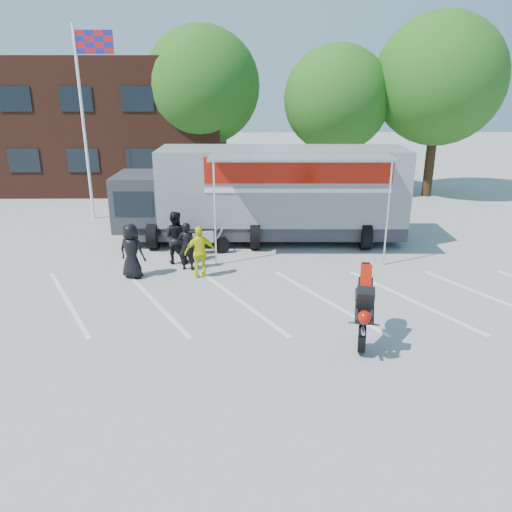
{
  "coord_description": "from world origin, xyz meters",
  "views": [
    {
      "loc": [
        0.46,
        -11.76,
        5.8
      ],
      "look_at": [
        0.65,
        1.08,
        1.3
      ],
      "focal_mm": 35.0,
      "sensor_mm": 36.0,
      "label": 1
    }
  ],
  "objects_px": {
    "tree_left": "(202,86)",
    "spectator_leather_a": "(132,251)",
    "spectator_leather_c": "(175,237)",
    "spectator_hivis": "(200,252)",
    "tree_right": "(439,80)",
    "flagpole": "(87,101)",
    "spectator_leather_b": "(187,246)",
    "transporter_truck": "(268,240)",
    "parked_motorcycle": "(202,254)",
    "stunt_bike_rider": "(361,338)",
    "tree_mid": "(337,99)"
  },
  "relations": [
    {
      "from": "spectator_leather_a",
      "to": "spectator_leather_c",
      "type": "distance_m",
      "value": 1.75
    },
    {
      "from": "spectator_leather_c",
      "to": "tree_left",
      "type": "bearing_deg",
      "value": -78.87
    },
    {
      "from": "stunt_bike_rider",
      "to": "flagpole",
      "type": "bearing_deg",
      "value": 141.71
    },
    {
      "from": "flagpole",
      "to": "tree_left",
      "type": "distance_m",
      "value": 7.37
    },
    {
      "from": "flagpole",
      "to": "tree_right",
      "type": "bearing_deg",
      "value": 15.48
    },
    {
      "from": "spectator_leather_a",
      "to": "spectator_hivis",
      "type": "bearing_deg",
      "value": -160.09
    },
    {
      "from": "transporter_truck",
      "to": "spectator_hivis",
      "type": "relative_size",
      "value": 6.73
    },
    {
      "from": "spectator_hivis",
      "to": "stunt_bike_rider",
      "type": "bearing_deg",
      "value": 121.27
    },
    {
      "from": "stunt_bike_rider",
      "to": "spectator_leather_c",
      "type": "xyz_separation_m",
      "value": [
        -5.12,
        5.35,
        0.89
      ]
    },
    {
      "from": "spectator_leather_c",
      "to": "spectator_hivis",
      "type": "height_order",
      "value": "spectator_leather_c"
    },
    {
      "from": "flagpole",
      "to": "parked_motorcycle",
      "type": "bearing_deg",
      "value": -44.54
    },
    {
      "from": "spectator_leather_a",
      "to": "tree_left",
      "type": "bearing_deg",
      "value": -74.79
    },
    {
      "from": "flagpole",
      "to": "spectator_leather_a",
      "type": "distance_m",
      "value": 8.84
    },
    {
      "from": "tree_mid",
      "to": "tree_right",
      "type": "xyz_separation_m",
      "value": [
        5.0,
        -0.5,
        0.93
      ]
    },
    {
      "from": "transporter_truck",
      "to": "parked_motorcycle",
      "type": "height_order",
      "value": "transporter_truck"
    },
    {
      "from": "spectator_leather_b",
      "to": "flagpole",
      "type": "bearing_deg",
      "value": -42.22
    },
    {
      "from": "spectator_leather_a",
      "to": "spectator_leather_c",
      "type": "height_order",
      "value": "spectator_leather_c"
    },
    {
      "from": "spectator_leather_a",
      "to": "spectator_leather_b",
      "type": "bearing_deg",
      "value": -137.62
    },
    {
      "from": "transporter_truck",
      "to": "parked_motorcycle",
      "type": "distance_m",
      "value": 2.9
    },
    {
      "from": "tree_mid",
      "to": "transporter_truck",
      "type": "xyz_separation_m",
      "value": [
        -3.8,
        -8.34,
        -4.94
      ]
    },
    {
      "from": "transporter_truck",
      "to": "flagpole",
      "type": "bearing_deg",
      "value": 156.89
    },
    {
      "from": "flagpole",
      "to": "spectator_leather_c",
      "type": "relative_size",
      "value": 4.48
    },
    {
      "from": "tree_left",
      "to": "spectator_leather_a",
      "type": "distance_m",
      "value": 14.02
    },
    {
      "from": "tree_left",
      "to": "spectator_hivis",
      "type": "xyz_separation_m",
      "value": [
        0.95,
        -13.17,
        -4.75
      ]
    },
    {
      "from": "flagpole",
      "to": "transporter_truck",
      "type": "height_order",
      "value": "flagpole"
    },
    {
      "from": "tree_left",
      "to": "parked_motorcycle",
      "type": "xyz_separation_m",
      "value": [
        0.8,
        -10.96,
        -5.57
      ]
    },
    {
      "from": "transporter_truck",
      "to": "spectator_leather_c",
      "type": "xyz_separation_m",
      "value": [
        -3.2,
        -2.51,
        0.89
      ]
    },
    {
      "from": "spectator_hivis",
      "to": "parked_motorcycle",
      "type": "bearing_deg",
      "value": -100.88
    },
    {
      "from": "parked_motorcycle",
      "to": "flagpole",
      "type": "bearing_deg",
      "value": 38.28
    },
    {
      "from": "transporter_truck",
      "to": "spectator_leather_c",
      "type": "bearing_deg",
      "value": -140.86
    },
    {
      "from": "spectator_leather_b",
      "to": "spectator_hivis",
      "type": "height_order",
      "value": "spectator_hivis"
    },
    {
      "from": "tree_left",
      "to": "spectator_hivis",
      "type": "bearing_deg",
      "value": -85.89
    },
    {
      "from": "tree_mid",
      "to": "flagpole",
      "type": "bearing_deg",
      "value": -156.03
    },
    {
      "from": "tree_left",
      "to": "spectator_leather_b",
      "type": "bearing_deg",
      "value": -87.88
    },
    {
      "from": "flagpole",
      "to": "spectator_leather_c",
      "type": "height_order",
      "value": "flagpole"
    },
    {
      "from": "tree_mid",
      "to": "spectator_leather_a",
      "type": "relative_size",
      "value": 4.46
    },
    {
      "from": "spectator_hivis",
      "to": "spectator_leather_a",
      "type": "bearing_deg",
      "value": -15.08
    },
    {
      "from": "tree_left",
      "to": "stunt_bike_rider",
      "type": "height_order",
      "value": "tree_left"
    },
    {
      "from": "parked_motorcycle",
      "to": "spectator_leather_b",
      "type": "xyz_separation_m",
      "value": [
        -0.34,
        -1.53,
        0.79
      ]
    },
    {
      "from": "spectator_leather_b",
      "to": "transporter_truck",
      "type": "bearing_deg",
      "value": -119.15
    },
    {
      "from": "parked_motorcycle",
      "to": "stunt_bike_rider",
      "type": "xyz_separation_m",
      "value": [
        4.32,
        -6.24,
        0.0
      ]
    },
    {
      "from": "parked_motorcycle",
      "to": "spectator_leather_a",
      "type": "bearing_deg",
      "value": 130.96
    },
    {
      "from": "tree_right",
      "to": "spectator_leather_c",
      "type": "xyz_separation_m",
      "value": [
        -12.0,
        -10.35,
        -4.98
      ]
    },
    {
      "from": "spectator_leather_a",
      "to": "tree_right",
      "type": "bearing_deg",
      "value": -118.21
    },
    {
      "from": "spectator_leather_b",
      "to": "parked_motorcycle",
      "type": "bearing_deg",
      "value": -90.54
    },
    {
      "from": "tree_right",
      "to": "parked_motorcycle",
      "type": "height_order",
      "value": "tree_right"
    },
    {
      "from": "parked_motorcycle",
      "to": "spectator_leather_c",
      "type": "relative_size",
      "value": 1.12
    },
    {
      "from": "spectator_leather_c",
      "to": "spectator_hivis",
      "type": "xyz_separation_m",
      "value": [
        0.95,
        -1.32,
        -0.07
      ]
    },
    {
      "from": "tree_mid",
      "to": "transporter_truck",
      "type": "height_order",
      "value": "tree_mid"
    },
    {
      "from": "spectator_leather_c",
      "to": "spectator_leather_b",
      "type": "bearing_deg",
      "value": 137.04
    }
  ]
}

